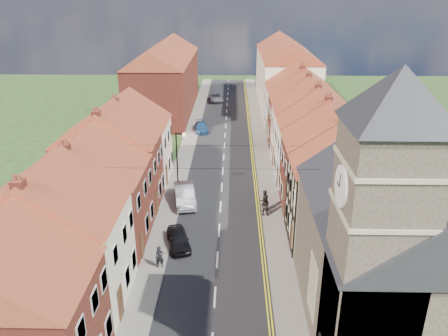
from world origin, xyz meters
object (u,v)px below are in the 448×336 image
Objects in this scene: church at (397,240)px; pedestrian_left at (160,257)px; car_near at (179,239)px; car_far at (201,127)px; car_distant at (216,97)px; lamppost at (178,160)px; car_mid at (185,195)px; pedestrian_right at (264,200)px; pedestrian_right_b at (265,205)px.

pedestrian_left is at bearing 157.12° from church.
pedestrian_left is at bearing -124.21° from car_near.
car_distant is (1.31, 16.74, 0.07)m from car_far.
pedestrian_left is (-1.93, -47.43, 0.28)m from car_distant.
lamppost is 3.10m from car_mid.
church reaches higher than lamppost.
church is 15.14m from pedestrian_left.
lamppost is 3.18× the size of pedestrian_right.
lamppost is (-13.17, 16.68, -2.34)m from church.
church reaches higher than pedestrian_left.
car_near is 27.89m from car_far.
car_distant is at bearing 77.00° from car_mid.
pedestrian_right reaches higher than pedestrian_left.
church is 3.85× the size of car_far.
car_distant reaches higher than car_far.
church is at bearing -51.70° from lamppost.
pedestrian_left is at bearing -100.21° from car_distant.
car_far is (0.61, 19.58, -2.97)m from lamppost.
car_distant is 2.45× the size of pedestrian_right.
pedestrian_right_b reaches higher than pedestrian_left.
church reaches higher than car_far.
lamppost is 8.86m from car_near.
lamppost reaches higher than car_mid.
car_far is 2.47× the size of pedestrian_left.
car_far is 2.09× the size of pedestrian_right.
car_distant is (-11.25, 52.99, -5.24)m from church.
lamppost reaches higher than car_distant.
car_mid is at bearing 76.49° from car_near.
car_distant is at bearing 86.97° from lamppost.
church reaches higher than pedestrian_right_b.
car_far is (0.00, 20.86, -0.21)m from car_mid.
pedestrian_left is 11.22m from pedestrian_right.
pedestrian_right is 0.75m from pedestrian_right_b.
church is 20.52m from car_mid.
pedestrian_right reaches higher than pedestrian_right_b.
car_near is at bearing -99.17° from car_distant.
car_mid is 37.61m from car_distant.
pedestrian_left is 0.85× the size of pedestrian_right.
car_near is 0.91× the size of car_far.
car_far is 30.70m from pedestrian_left.
car_near is 0.76× the size of car_mid.
lamppost is at bearing 128.30° from church.
car_mid is 7.27m from pedestrian_right_b.
pedestrian_right_b is (6.60, 4.77, 0.39)m from car_near.
car_distant is 2.89× the size of pedestrian_left.
pedestrian_right is (-5.66, 13.89, -4.81)m from church.
car_far is at bearing -62.03° from pedestrian_right_b.
car_far is at bearing 74.66° from car_near.
car_mid reaches higher than car_far.
church is 15.75m from car_near.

